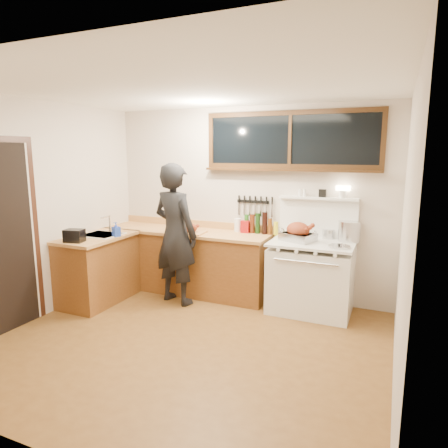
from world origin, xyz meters
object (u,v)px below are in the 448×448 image
at_px(man, 175,234).
at_px(cutting_board, 189,229).
at_px(vintage_stove, 311,275).
at_px(roast_turkey, 298,233).

distance_m(man, cutting_board, 0.27).
xyz_separation_m(vintage_stove, roast_turkey, (-0.18, -0.01, 0.53)).
bearing_deg(roast_turkey, cutting_board, -175.21).
bearing_deg(roast_turkey, man, -165.85).
xyz_separation_m(cutting_board, roast_turkey, (1.47, 0.12, 0.05)).
distance_m(cutting_board, roast_turkey, 1.48).
relative_size(vintage_stove, roast_turkey, 3.32).
xyz_separation_m(man, roast_turkey, (1.54, 0.39, 0.07)).
height_order(vintage_stove, cutting_board, vintage_stove).
distance_m(vintage_stove, cutting_board, 1.73).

